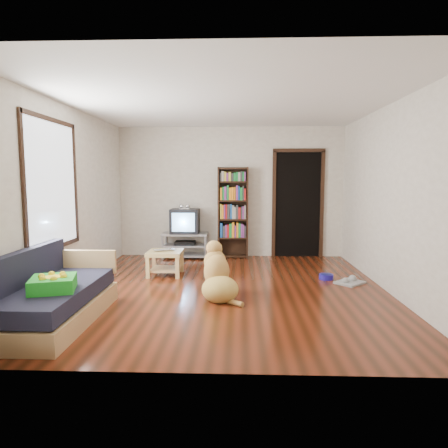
{
  "coord_description": "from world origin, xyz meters",
  "views": [
    {
      "loc": [
        0.17,
        -5.57,
        1.57
      ],
      "look_at": [
        -0.05,
        0.34,
        0.9
      ],
      "focal_mm": 32.0,
      "sensor_mm": 36.0,
      "label": 1
    }
  ],
  "objects_px": {
    "sofa": "(53,299)",
    "dog": "(218,277)",
    "green_cushion": "(53,284)",
    "laptop": "(165,250)",
    "bookshelf": "(233,208)",
    "tv_stand": "(185,244)",
    "dog_bowl": "(326,277)",
    "coffee_table": "(165,258)",
    "crt_tv": "(185,221)",
    "grey_rag": "(350,282)"
  },
  "relations": [
    {
      "from": "dog_bowl",
      "to": "coffee_table",
      "type": "xyz_separation_m",
      "value": [
        -2.58,
        0.18,
        0.24
      ]
    },
    {
      "from": "sofa",
      "to": "dog",
      "type": "height_order",
      "value": "sofa"
    },
    {
      "from": "tv_stand",
      "to": "sofa",
      "type": "height_order",
      "value": "sofa"
    },
    {
      "from": "grey_rag",
      "to": "coffee_table",
      "type": "height_order",
      "value": "coffee_table"
    },
    {
      "from": "dog_bowl",
      "to": "green_cushion",
      "type": "bearing_deg",
      "value": -145.81
    },
    {
      "from": "laptop",
      "to": "dog",
      "type": "xyz_separation_m",
      "value": [
        0.92,
        -1.18,
        -0.13
      ]
    },
    {
      "from": "coffee_table",
      "to": "laptop",
      "type": "bearing_deg",
      "value": -90.0
    },
    {
      "from": "green_cushion",
      "to": "sofa",
      "type": "bearing_deg",
      "value": 101.34
    },
    {
      "from": "tv_stand",
      "to": "sofa",
      "type": "relative_size",
      "value": 0.5
    },
    {
      "from": "laptop",
      "to": "dog",
      "type": "bearing_deg",
      "value": -78.35
    },
    {
      "from": "grey_rag",
      "to": "sofa",
      "type": "bearing_deg",
      "value": -154.74
    },
    {
      "from": "green_cushion",
      "to": "grey_rag",
      "type": "xyz_separation_m",
      "value": [
        3.6,
        1.99,
        -0.48
      ]
    },
    {
      "from": "sofa",
      "to": "coffee_table",
      "type": "height_order",
      "value": "sofa"
    },
    {
      "from": "dog",
      "to": "green_cushion",
      "type": "bearing_deg",
      "value": -143.7
    },
    {
      "from": "tv_stand",
      "to": "crt_tv",
      "type": "xyz_separation_m",
      "value": [
        0.0,
        0.02,
        0.47
      ]
    },
    {
      "from": "laptop",
      "to": "grey_rag",
      "type": "xyz_separation_m",
      "value": [
        2.88,
        -0.4,
        -0.4
      ]
    },
    {
      "from": "dog_bowl",
      "to": "dog",
      "type": "xyz_separation_m",
      "value": [
        -1.65,
        -1.03,
        0.24
      ]
    },
    {
      "from": "bookshelf",
      "to": "tv_stand",
      "type": "bearing_deg",
      "value": -174.37
    },
    {
      "from": "coffee_table",
      "to": "crt_tv",
      "type": "bearing_deg",
      "value": 84.81
    },
    {
      "from": "dog_bowl",
      "to": "coffee_table",
      "type": "distance_m",
      "value": 2.6
    },
    {
      "from": "green_cushion",
      "to": "bookshelf",
      "type": "height_order",
      "value": "bookshelf"
    },
    {
      "from": "coffee_table",
      "to": "grey_rag",
      "type": "bearing_deg",
      "value": -8.48
    },
    {
      "from": "crt_tv",
      "to": "coffee_table",
      "type": "xyz_separation_m",
      "value": [
        -0.13,
        -1.47,
        -0.46
      ]
    },
    {
      "from": "dog_bowl",
      "to": "sofa",
      "type": "relative_size",
      "value": 0.12
    },
    {
      "from": "tv_stand",
      "to": "green_cushion",
      "type": "bearing_deg",
      "value": -102.4
    },
    {
      "from": "dog_bowl",
      "to": "dog",
      "type": "distance_m",
      "value": 1.96
    },
    {
      "from": "grey_rag",
      "to": "green_cushion",
      "type": "bearing_deg",
      "value": -151.05
    },
    {
      "from": "dog",
      "to": "coffee_table",
      "type": "bearing_deg",
      "value": 127.34
    },
    {
      "from": "laptop",
      "to": "tv_stand",
      "type": "height_order",
      "value": "tv_stand"
    },
    {
      "from": "tv_stand",
      "to": "grey_rag",
      "type": "bearing_deg",
      "value": -34.34
    },
    {
      "from": "crt_tv",
      "to": "dog",
      "type": "xyz_separation_m",
      "value": [
        0.79,
        -2.68,
        -0.46
      ]
    },
    {
      "from": "green_cushion",
      "to": "grey_rag",
      "type": "height_order",
      "value": "green_cushion"
    },
    {
      "from": "tv_stand",
      "to": "sofa",
      "type": "distance_m",
      "value": 3.76
    },
    {
      "from": "laptop",
      "to": "dog_bowl",
      "type": "height_order",
      "value": "laptop"
    },
    {
      "from": "green_cushion",
      "to": "sofa",
      "type": "distance_m",
      "value": 0.35
    },
    {
      "from": "grey_rag",
      "to": "sofa",
      "type": "height_order",
      "value": "sofa"
    },
    {
      "from": "crt_tv",
      "to": "sofa",
      "type": "bearing_deg",
      "value": -104.93
    },
    {
      "from": "dog_bowl",
      "to": "grey_rag",
      "type": "distance_m",
      "value": 0.39
    },
    {
      "from": "green_cushion",
      "to": "sofa",
      "type": "height_order",
      "value": "sofa"
    },
    {
      "from": "laptop",
      "to": "sofa",
      "type": "distance_m",
      "value": 2.32
    },
    {
      "from": "grey_rag",
      "to": "sofa",
      "type": "relative_size",
      "value": 0.22
    },
    {
      "from": "green_cushion",
      "to": "grey_rag",
      "type": "bearing_deg",
      "value": 12.36
    },
    {
      "from": "dog",
      "to": "crt_tv",
      "type": "bearing_deg",
      "value": 106.45
    },
    {
      "from": "crt_tv",
      "to": "bookshelf",
      "type": "xyz_separation_m",
      "value": [
        0.95,
        0.07,
        0.26
      ]
    },
    {
      "from": "dog_bowl",
      "to": "sofa",
      "type": "height_order",
      "value": "sofa"
    },
    {
      "from": "green_cushion",
      "to": "tv_stand",
      "type": "bearing_deg",
      "value": 61.01
    },
    {
      "from": "laptop",
      "to": "crt_tv",
      "type": "height_order",
      "value": "crt_tv"
    },
    {
      "from": "dog_bowl",
      "to": "grey_rag",
      "type": "height_order",
      "value": "dog_bowl"
    },
    {
      "from": "sofa",
      "to": "dog",
      "type": "bearing_deg",
      "value": 28.84
    },
    {
      "from": "laptop",
      "to": "dog",
      "type": "height_order",
      "value": "dog"
    }
  ]
}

